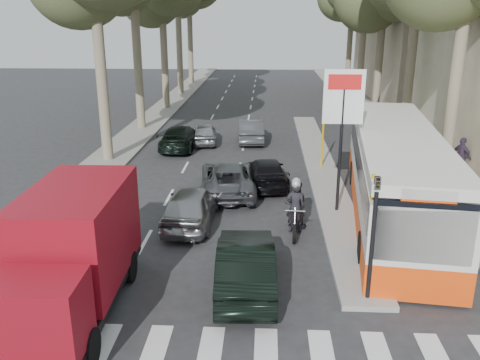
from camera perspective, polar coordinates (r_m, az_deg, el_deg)
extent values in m
plane|color=#28282B|center=(15.71, 1.13, -10.34)|extent=(120.00, 120.00, 0.00)
cube|color=gray|center=(40.35, 14.73, 6.91)|extent=(3.20, 70.00, 0.12)
cube|color=gray|center=(43.28, -8.37, 8.04)|extent=(2.40, 64.00, 0.12)
cube|color=gray|center=(26.04, 9.10, 1.36)|extent=(1.50, 26.00, 0.16)
cube|color=#B7A88E|center=(50.13, 21.53, 17.51)|extent=(11.00, 20.00, 16.00)
cylinder|color=yellow|center=(14.31, 14.23, -6.09)|extent=(0.10, 0.10, 3.50)
cylinder|color=yellow|center=(19.86, 11.05, 0.99)|extent=(0.10, 0.10, 3.50)
cylinder|color=yellow|center=(25.62, 9.29, 4.94)|extent=(0.10, 0.10, 3.50)
cylinder|color=black|center=(19.64, 11.20, 3.36)|extent=(0.12, 0.12, 5.20)
cube|color=white|center=(19.24, 11.57, 9.13)|extent=(1.50, 0.10, 2.00)
cube|color=red|center=(19.10, 11.70, 10.73)|extent=(1.20, 0.02, 0.55)
cylinder|color=black|center=(13.93, 14.56, -7.49)|extent=(0.12, 0.12, 3.20)
imported|color=black|center=(13.37, 15.06, -1.67)|extent=(0.16, 0.41, 1.00)
cylinder|color=#6B604C|center=(27.34, -15.24, 10.59)|extent=(0.56, 0.56, 8.40)
cylinder|color=#6B604C|center=(34.99, -11.41, 12.84)|extent=(0.56, 0.56, 8.96)
cylinder|color=#6B604C|center=(42.76, -8.48, 13.32)|extent=(0.56, 0.56, 8.12)
cylinder|color=#6B604C|center=(50.58, -6.84, 14.89)|extent=(0.56, 0.56, 9.52)
cylinder|color=#6B604C|center=(58.51, -5.59, 14.94)|extent=(0.56, 0.56, 8.68)
cylinder|color=#6B604C|center=(25.52, 22.92, 9.31)|extent=(0.56, 0.56, 8.40)
cylinder|color=#6B604C|center=(33.10, 18.61, 12.23)|extent=(0.56, 0.56, 9.24)
cylinder|color=#6B604C|center=(40.86, 15.32, 12.48)|extent=(0.56, 0.56, 7.84)
cylinder|color=#6B604C|center=(48.66, 13.54, 14.08)|extent=(0.56, 0.56, 8.96)
cylinder|color=#6B604C|center=(56.57, 12.18, 14.39)|extent=(0.56, 0.56, 8.40)
imported|color=gray|center=(18.95, -5.51, -2.83)|extent=(1.91, 4.39, 1.47)
imported|color=black|center=(14.57, 0.66, -9.39)|extent=(1.77, 4.63, 1.51)
imported|color=#4F5157|center=(22.10, -1.40, 0.20)|extent=(2.75, 5.15, 1.38)
imported|color=black|center=(23.21, 2.95, 0.87)|extent=(2.25, 4.42, 1.23)
imported|color=#A3A5AB|center=(31.01, -4.02, 5.28)|extent=(1.87, 3.79, 1.24)
imported|color=#505258|center=(31.31, 1.23, 5.58)|extent=(1.71, 4.29, 1.39)
imported|color=black|center=(29.82, -6.69, 4.79)|extent=(2.12, 4.78, 1.36)
cube|color=black|center=(14.14, -18.18, -12.24)|extent=(2.37, 6.09, 0.25)
cylinder|color=black|center=(12.29, -16.65, -17.64)|extent=(0.32, 0.91, 0.91)
cylinder|color=black|center=(16.01, -19.47, -9.07)|extent=(0.32, 0.91, 0.91)
cylinder|color=black|center=(15.42, -12.37, -9.48)|extent=(0.32, 0.91, 0.91)
cube|color=maroon|center=(11.86, -22.31, -13.93)|extent=(2.25, 1.46, 1.71)
cube|color=black|center=(11.26, -23.76, -14.75)|extent=(2.01, 0.13, 0.91)
cube|color=maroon|center=(14.19, -17.68, -5.70)|extent=(2.42, 4.28, 2.51)
cube|color=#F3470D|center=(20.40, 16.70, -2.34)|extent=(4.39, 13.22, 1.02)
cube|color=silver|center=(19.99, 17.05, 1.30)|extent=(4.39, 13.22, 1.69)
cube|color=black|center=(19.90, 17.14, 2.23)|extent=(4.35, 12.71, 0.96)
cube|color=silver|center=(19.68, 17.38, 4.76)|extent=(4.39, 13.22, 0.34)
cube|color=black|center=(13.91, 20.02, -5.62)|extent=(2.47, 0.36, 1.69)
cube|color=#F3470D|center=(13.56, 20.46, -1.77)|extent=(1.35, 0.23, 0.36)
cylinder|color=black|center=(16.49, 13.68, -7.47)|extent=(0.45, 1.11, 1.08)
cylinder|color=black|center=(16.89, 22.52, -7.76)|extent=(0.45, 1.11, 1.08)
cylinder|color=black|center=(24.00, 12.67, 0.76)|extent=(0.45, 1.11, 1.08)
cylinder|color=black|center=(24.28, 18.75, 0.42)|extent=(0.45, 1.11, 1.08)
cylinder|color=black|center=(17.53, 6.11, -6.00)|extent=(0.16, 0.71, 0.71)
cylinder|color=black|center=(19.05, 6.21, -3.98)|extent=(0.16, 0.71, 0.71)
cylinder|color=silver|center=(17.43, 6.16, -4.64)|extent=(0.10, 0.45, 0.88)
cube|color=black|center=(18.28, 6.18, -4.46)|extent=(0.30, 0.84, 0.33)
cube|color=black|center=(17.97, 6.20, -3.85)|extent=(0.37, 0.52, 0.24)
cube|color=black|center=(18.50, 6.23, -3.41)|extent=(0.36, 0.74, 0.13)
cylinder|color=silver|center=(17.36, 6.21, -3.48)|extent=(0.69, 0.09, 0.04)
imported|color=black|center=(18.10, 6.24, -3.04)|extent=(0.71, 0.49, 1.86)
imported|color=black|center=(18.54, 6.25, -2.72)|extent=(0.88, 0.53, 1.74)
sphere|color=#B2B2B7|center=(17.76, 6.33, -0.48)|extent=(0.31, 0.31, 0.31)
sphere|color=#B2B2B7|center=(18.22, 6.34, -0.22)|extent=(0.31, 0.31, 0.31)
imported|color=#413149|center=(26.30, 23.60, 2.41)|extent=(1.03, 1.21, 1.86)
imported|color=brown|center=(28.05, 17.53, 3.84)|extent=(1.16, 1.09, 1.71)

